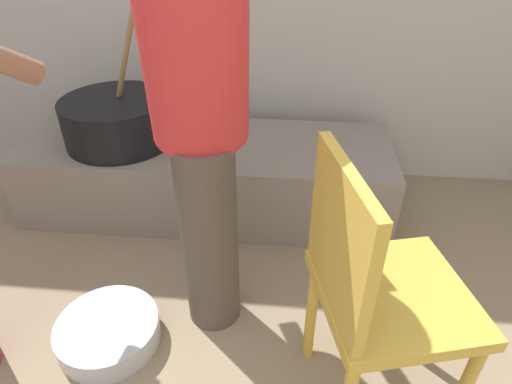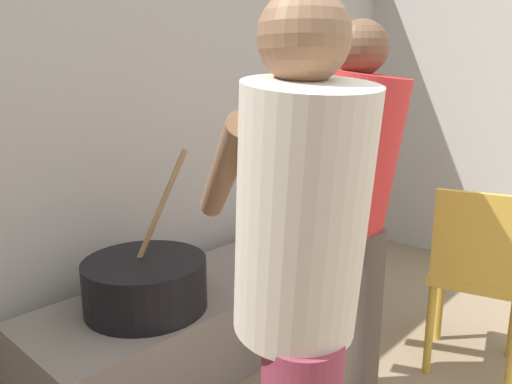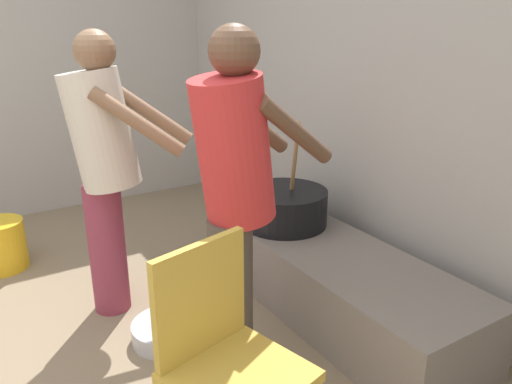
# 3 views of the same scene
# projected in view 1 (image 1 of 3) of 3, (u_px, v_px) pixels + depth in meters

# --- Properties ---
(hearth_ledge) EXTENTS (1.83, 0.60, 0.38)m
(hearth_ledge) POSITION_uv_depth(u_px,v_px,m) (207.00, 175.00, 2.21)
(hearth_ledge) COLOR slate
(hearth_ledge) RESTS_ON ground_plane
(cooking_pot_main) EXTENTS (0.52, 0.52, 0.67)m
(cooking_pot_main) POSITION_uv_depth(u_px,v_px,m) (118.00, 120.00, 2.06)
(cooking_pot_main) COLOR black
(cooking_pot_main) RESTS_ON hearth_ledge
(cook_in_red_shirt) EXTENTS (0.45, 0.70, 1.55)m
(cook_in_red_shirt) POSITION_uv_depth(u_px,v_px,m) (199.00, 97.00, 1.25)
(cook_in_red_shirt) COLOR #4C4238
(cook_in_red_shirt) RESTS_ON ground_plane
(chair_yellow) EXTENTS (0.49, 0.49, 0.88)m
(chair_yellow) POSITION_uv_depth(u_px,v_px,m) (374.00, 289.00, 1.15)
(chair_yellow) COLOR gold
(chair_yellow) RESTS_ON ground_plane
(metal_mixing_bowl) EXTENTS (0.37, 0.37, 0.09)m
(metal_mixing_bowl) POSITION_uv_depth(u_px,v_px,m) (109.00, 331.00, 1.58)
(metal_mixing_bowl) COLOR #B7B7BC
(metal_mixing_bowl) RESTS_ON ground_plane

